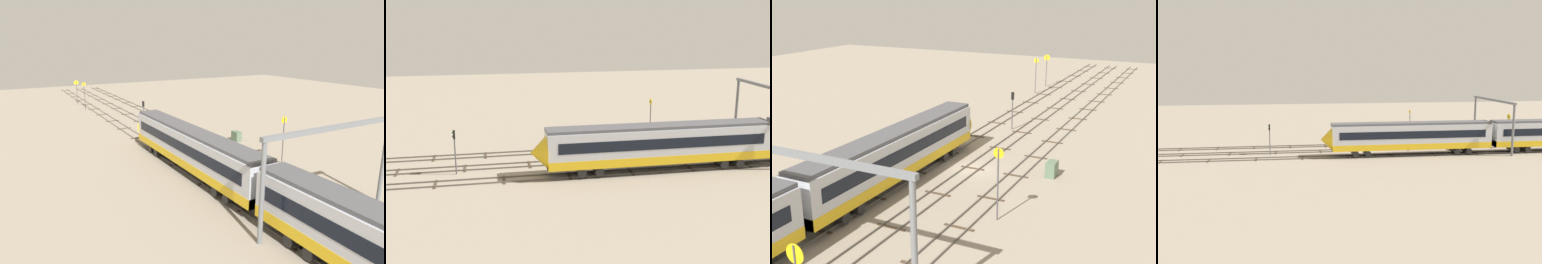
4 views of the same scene
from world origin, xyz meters
TOP-DOWN VIEW (x-y plane):
  - ground_plane at (0.00, 0.00)m, footprint 160.80×160.80m
  - track_near_foreground at (0.00, -4.43)m, footprint 144.80×2.40m
  - track_second_near at (-0.00, 0.00)m, footprint 144.80×2.40m
  - track_with_train at (-0.00, 4.43)m, footprint 144.80×2.40m
  - overhead_gantry at (-21.13, 0.15)m, footprint 0.40×14.29m
  - speed_sign_near_foreground at (-9.11, -6.41)m, footprint 0.14×0.81m
  - speed_sign_far_trackside at (36.74, 6.09)m, footprint 0.14×0.80m
  - speed_sign_distant_end at (43.24, 6.33)m, footprint 0.14×1.03m
  - signal_light_trackside_departure at (14.61, 1.62)m, footprint 0.31×0.32m
  - relay_cabinet at (1.37, -7.45)m, footprint 1.43×0.89m

SIDE VIEW (x-z plane):
  - ground_plane at x=0.00m, z-range 0.00..0.00m
  - track_near_foreground at x=0.00m, z-range -0.01..0.15m
  - track_with_train at x=0.00m, z-range -0.01..0.15m
  - track_second_near at x=0.00m, z-range -0.01..0.15m
  - relay_cabinet at x=1.37m, z-range 0.00..1.46m
  - signal_light_trackside_departure at x=14.61m, z-range 0.71..5.38m
  - speed_sign_near_foreground at x=-9.11m, z-range 0.71..6.41m
  - speed_sign_far_trackside at x=36.74m, z-range 0.70..6.49m
  - speed_sign_distant_end at x=43.24m, z-range 0.91..6.48m
  - overhead_gantry at x=-21.13m, z-range 1.83..9.77m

